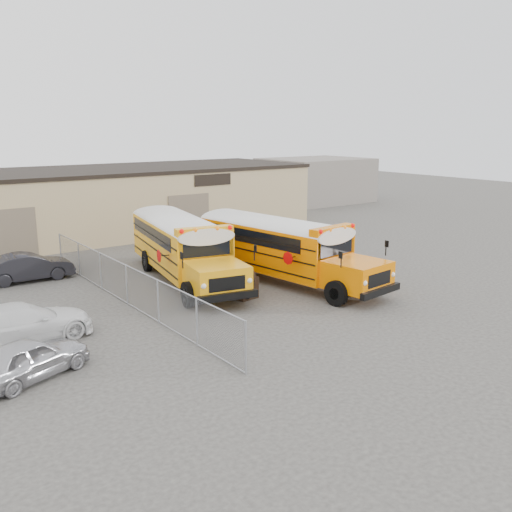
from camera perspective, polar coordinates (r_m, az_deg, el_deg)
ground at (r=26.28m, az=2.10°, el=-4.09°), size 120.00×120.00×0.00m
warehouse at (r=42.96m, az=-14.74°, el=5.41°), size 30.20×10.20×4.67m
chainlink_fence at (r=25.55m, az=-12.80°, el=-2.81°), size 0.07×18.07×1.81m
distant_building_right at (r=59.23m, az=5.95°, el=7.56°), size 10.00×8.00×4.40m
school_bus_left at (r=35.51m, az=-10.69°, el=3.30°), size 4.80×11.43×3.25m
school_bus_right at (r=33.52m, az=-5.64°, el=2.87°), size 4.01×11.28×3.23m
tarp_bundle at (r=25.89m, az=-1.19°, el=-2.59°), size 1.13×1.09×1.49m
car_silver at (r=19.21m, az=-21.81°, el=-9.52°), size 4.20×2.86×1.33m
car_white at (r=22.31m, az=-22.42°, el=-6.27°), size 5.17×2.34×1.47m
car_dark at (r=30.97m, az=-21.80°, el=-1.03°), size 4.38×1.68×1.42m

